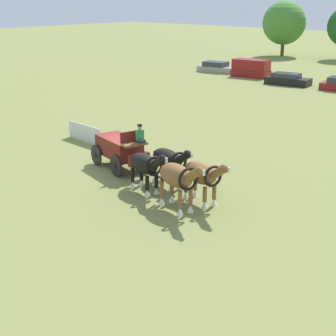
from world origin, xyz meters
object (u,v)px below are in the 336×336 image
(show_wagon, at_px, (121,148))
(draft_horse_lead_near, at_px, (202,175))
(parked_vehicle_b, at_px, (251,68))
(draft_horse_lead_off, at_px, (178,177))
(draft_horse_rear_off, at_px, (146,165))
(parked_vehicle_c, at_px, (288,80))
(draft_horse_rear_near, at_px, (169,160))
(parked_vehicle_a, at_px, (217,68))

(show_wagon, xyz_separation_m, draft_horse_lead_near, (6.14, -0.95, 0.19))
(show_wagon, relative_size, parked_vehicle_b, 1.32)
(draft_horse_lead_near, distance_m, draft_horse_lead_off, 1.31)
(parked_vehicle_b, bearing_deg, draft_horse_lead_near, -60.53)
(draft_horse_lead_near, distance_m, parked_vehicle_b, 37.79)
(draft_horse_rear_off, bearing_deg, parked_vehicle_c, 107.69)
(show_wagon, height_order, parked_vehicle_b, show_wagon)
(show_wagon, height_order, draft_horse_rear_off, show_wagon)
(show_wagon, xyz_separation_m, draft_horse_rear_near, (3.63, -0.29, 0.18))
(parked_vehicle_a, bearing_deg, draft_horse_rear_off, -58.48)
(draft_horse_rear_near, distance_m, draft_horse_rear_off, 1.30)
(show_wagon, height_order, parked_vehicle_c, show_wagon)
(draft_horse_rear_near, relative_size, draft_horse_rear_off, 1.06)
(draft_horse_rear_off, bearing_deg, draft_horse_rear_near, 75.24)
(parked_vehicle_a, bearing_deg, draft_horse_lead_off, -56.04)
(draft_horse_lead_near, distance_m, parked_vehicle_a, 41.05)
(draft_horse_rear_off, bearing_deg, show_wagon, 154.91)
(draft_horse_lead_near, height_order, draft_horse_lead_off, draft_horse_lead_off)
(parked_vehicle_b, relative_size, parked_vehicle_c, 0.93)
(draft_horse_lead_near, bearing_deg, show_wagon, 171.22)
(show_wagon, height_order, draft_horse_rear_near, show_wagon)
(draft_horse_rear_near, relative_size, parked_vehicle_c, 0.66)
(parked_vehicle_c, bearing_deg, parked_vehicle_a, 166.51)
(draft_horse_rear_off, height_order, parked_vehicle_c, draft_horse_rear_off)
(draft_horse_rear_near, relative_size, draft_horse_lead_near, 1.04)
(draft_horse_rear_off, bearing_deg, parked_vehicle_a, 121.52)
(draft_horse_rear_near, height_order, parked_vehicle_a, draft_horse_rear_near)
(show_wagon, bearing_deg, draft_horse_rear_off, -25.09)
(show_wagon, height_order, draft_horse_lead_off, show_wagon)
(draft_horse_rear_off, relative_size, parked_vehicle_b, 0.67)
(draft_horse_lead_off, xyz_separation_m, parked_vehicle_a, (-23.40, 34.74, -0.92))
(parked_vehicle_a, bearing_deg, parked_vehicle_c, -13.49)
(draft_horse_rear_off, height_order, draft_horse_lead_near, draft_horse_lead_near)
(draft_horse_rear_off, distance_m, parked_vehicle_b, 37.01)
(draft_horse_rear_near, bearing_deg, parked_vehicle_c, 108.94)
(show_wagon, relative_size, parked_vehicle_a, 1.22)
(show_wagon, xyz_separation_m, parked_vehicle_b, (-12.45, 31.95, -0.19))
(draft_horse_rear_near, xyz_separation_m, parked_vehicle_c, (-10.37, 30.22, -0.79))
(draft_horse_rear_near, distance_m, draft_horse_lead_off, 2.90)
(parked_vehicle_a, bearing_deg, draft_horse_lead_near, -54.67)
(show_wagon, distance_m, draft_horse_rear_near, 3.65)
(show_wagon, bearing_deg, draft_horse_lead_off, -20.79)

